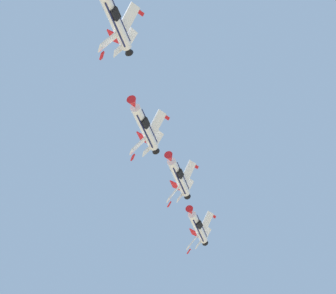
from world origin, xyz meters
name	(u,v)px	position (x,y,z in m)	size (l,w,h in m)	color
fighter_jet_lead	(117,20)	(-10.81, 85.10, 83.31)	(7.00, 15.79, 8.07)	white
fighter_jet_left_wing	(147,127)	(-6.86, 107.07, 79.11)	(7.02, 15.79, 8.03)	white
fighter_jet_right_wing	(181,177)	(-0.88, 126.78, 81.08)	(6.75, 15.79, 8.44)	white
fighter_jet_left_outer	(201,227)	(3.31, 144.88, 79.80)	(6.84, 15.79, 8.31)	white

